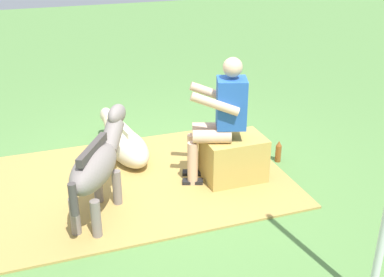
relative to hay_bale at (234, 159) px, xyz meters
The scene contains 7 objects.
ground_plane 0.82m from the hay_bale, 25.68° to the right, with size 24.00×24.00×0.00m, color #568442.
hay_patch 1.07m from the hay_bale, 15.23° to the right, with size 3.20×2.21×0.02m, color #AD8C47.
hay_bale is the anchor object (origin of this frame).
person_seated 0.55m from the hay_bale, 12.91° to the right, with size 0.72×0.55×1.39m.
pony_standing 1.53m from the hay_bale, ahead, with size 0.84×1.21×0.92m.
pony_lying 1.36m from the hay_bale, 42.01° to the right, with size 0.52×1.36×0.42m.
soda_bottle 0.73m from the hay_bale, 161.48° to the right, with size 0.07×0.07×0.27m.
Camera 1 is at (1.27, 4.62, 2.64)m, focal length 45.40 mm.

